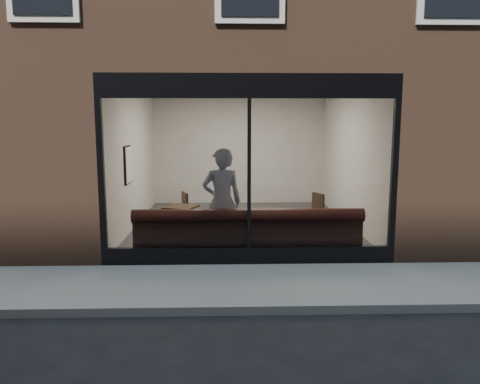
{
  "coord_description": "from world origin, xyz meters",
  "views": [
    {
      "loc": [
        -0.38,
        -5.7,
        2.45
      ],
      "look_at": [
        -0.14,
        2.4,
        1.2
      ],
      "focal_mm": 35.0,
      "sensor_mm": 36.0,
      "label": 1
    }
  ],
  "objects_px": {
    "person": "(222,202)",
    "cafe_chair_right": "(310,227)",
    "banquette": "(248,245)",
    "cafe_table_left": "(181,207)",
    "cafe_table_right": "(271,211)",
    "cafe_chair_left": "(176,226)"
  },
  "relations": [
    {
      "from": "cafe_table_right",
      "to": "cafe_chair_left",
      "type": "xyz_separation_m",
      "value": [
        -1.91,
        0.98,
        -0.5
      ]
    },
    {
      "from": "person",
      "to": "cafe_chair_right",
      "type": "distance_m",
      "value": 2.26
    },
    {
      "from": "person",
      "to": "cafe_table_right",
      "type": "xyz_separation_m",
      "value": [
        0.93,
        0.36,
        -0.24
      ]
    },
    {
      "from": "banquette",
      "to": "cafe_table_left",
      "type": "bearing_deg",
      "value": 141.74
    },
    {
      "from": "person",
      "to": "cafe_table_right",
      "type": "relative_size",
      "value": 3.43
    },
    {
      "from": "person",
      "to": "cafe_chair_right",
      "type": "height_order",
      "value": "person"
    },
    {
      "from": "cafe_table_right",
      "to": "cafe_chair_right",
      "type": "height_order",
      "value": "cafe_table_right"
    },
    {
      "from": "cafe_table_right",
      "to": "cafe_table_left",
      "type": "bearing_deg",
      "value": 165.19
    },
    {
      "from": "person",
      "to": "cafe_table_left",
      "type": "xyz_separation_m",
      "value": [
        -0.83,
        0.83,
        -0.24
      ]
    },
    {
      "from": "cafe_table_right",
      "to": "cafe_chair_left",
      "type": "height_order",
      "value": "cafe_table_right"
    },
    {
      "from": "cafe_table_right",
      "to": "cafe_chair_left",
      "type": "bearing_deg",
      "value": 152.83
    },
    {
      "from": "banquette",
      "to": "cafe_table_left",
      "type": "distance_m",
      "value": 1.72
    },
    {
      "from": "banquette",
      "to": "cafe_chair_left",
      "type": "bearing_deg",
      "value": 133.21
    },
    {
      "from": "cafe_chair_right",
      "to": "banquette",
      "type": "bearing_deg",
      "value": 19.22
    },
    {
      "from": "banquette",
      "to": "person",
      "type": "bearing_deg",
      "value": 157.83
    },
    {
      "from": "cafe_table_left",
      "to": "cafe_table_right",
      "type": "bearing_deg",
      "value": -14.81
    },
    {
      "from": "cafe_table_right",
      "to": "cafe_chair_right",
      "type": "xyz_separation_m",
      "value": [
        0.88,
        0.76,
        -0.5
      ]
    },
    {
      "from": "person",
      "to": "cafe_table_right",
      "type": "distance_m",
      "value": 1.03
    },
    {
      "from": "cafe_chair_right",
      "to": "cafe_chair_left",
      "type": "bearing_deg",
      "value": -29.27
    },
    {
      "from": "cafe_table_right",
      "to": "person",
      "type": "bearing_deg",
      "value": -158.82
    },
    {
      "from": "person",
      "to": "cafe_table_left",
      "type": "bearing_deg",
      "value": -53.76
    },
    {
      "from": "banquette",
      "to": "cafe_table_left",
      "type": "relative_size",
      "value": 7.09
    }
  ]
}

